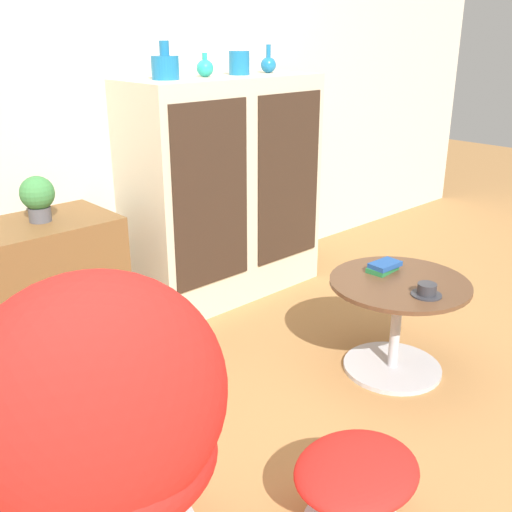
# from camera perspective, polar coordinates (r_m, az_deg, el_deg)

# --- Properties ---
(ground_plane) EXTENTS (12.00, 12.00, 0.00)m
(ground_plane) POSITION_cam_1_polar(r_m,az_deg,el_deg) (2.32, 11.28, -17.04)
(ground_plane) COLOR #A87542
(wall_back) EXTENTS (6.40, 0.06, 2.60)m
(wall_back) POSITION_cam_1_polar(r_m,az_deg,el_deg) (3.10, -13.83, 18.26)
(wall_back) COLOR beige
(wall_back) RESTS_ON ground_plane
(sideboard) EXTENTS (1.07, 0.46, 1.18)m
(sideboard) POSITION_cam_1_polar(r_m,az_deg,el_deg) (3.26, -3.06, 6.32)
(sideboard) COLOR beige
(sideboard) RESTS_ON ground_plane
(tv_console) EXTENTS (0.66, 0.42, 0.63)m
(tv_console) POSITION_cam_1_polar(r_m,az_deg,el_deg) (2.85, -19.50, -2.99)
(tv_console) COLOR brown
(tv_console) RESTS_ON ground_plane
(egg_chair) EXTENTS (0.82, 0.78, 0.92)m
(egg_chair) POSITION_cam_1_polar(r_m,az_deg,el_deg) (1.64, -14.77, -16.43)
(egg_chair) COLOR #B7B7BC
(egg_chair) RESTS_ON ground_plane
(ottoman) EXTENTS (0.39, 0.33, 0.26)m
(ottoman) POSITION_cam_1_polar(r_m,az_deg,el_deg) (1.87, 9.52, -20.23)
(ottoman) COLOR #B7B7BC
(ottoman) RESTS_ON ground_plane
(coffee_table) EXTENTS (0.59, 0.59, 0.42)m
(coffee_table) POSITION_cam_1_polar(r_m,az_deg,el_deg) (2.63, 13.25, -5.58)
(coffee_table) COLOR #B7B7BC
(coffee_table) RESTS_ON ground_plane
(vase_leftmost) EXTENTS (0.13, 0.13, 0.17)m
(vase_leftmost) POSITION_cam_1_polar(r_m,az_deg,el_deg) (2.96, -8.65, 17.43)
(vase_leftmost) COLOR #196699
(vase_leftmost) RESTS_ON sideboard
(vase_inner_left) EXTENTS (0.08, 0.08, 0.11)m
(vase_inner_left) POSITION_cam_1_polar(r_m,az_deg,el_deg) (3.10, -4.88, 17.43)
(vase_inner_left) COLOR teal
(vase_inner_left) RESTS_ON sideboard
(vase_inner_right) EXTENTS (0.11, 0.11, 0.12)m
(vase_inner_right) POSITION_cam_1_polar(r_m,az_deg,el_deg) (3.24, -1.61, 17.91)
(vase_inner_right) COLOR #196699
(vase_inner_right) RESTS_ON sideboard
(vase_rightmost) EXTENTS (0.08, 0.08, 0.15)m
(vase_rightmost) POSITION_cam_1_polar(r_m,az_deg,el_deg) (3.39, 1.19, 17.81)
(vase_rightmost) COLOR #196699
(vase_rightmost) RESTS_ON sideboard
(potted_plant) EXTENTS (0.15, 0.15, 0.20)m
(potted_plant) POSITION_cam_1_polar(r_m,az_deg,el_deg) (2.73, -20.09, 5.36)
(potted_plant) COLOR #4C4C51
(potted_plant) RESTS_ON tv_console
(teacup) EXTENTS (0.12, 0.12, 0.05)m
(teacup) POSITION_cam_1_polar(r_m,az_deg,el_deg) (2.45, 15.95, -3.21)
(teacup) COLOR #2D2D33
(teacup) RESTS_ON coffee_table
(book_stack) EXTENTS (0.14, 0.10, 0.04)m
(book_stack) POSITION_cam_1_polar(r_m,az_deg,el_deg) (2.65, 12.07, -1.00)
(book_stack) COLOR #237038
(book_stack) RESTS_ON coffee_table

